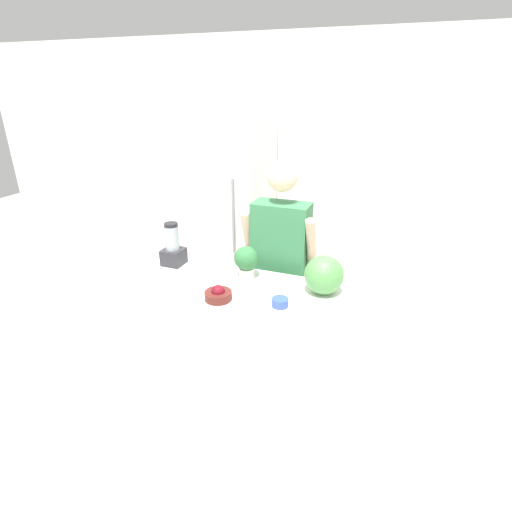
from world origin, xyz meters
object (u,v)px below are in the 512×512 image
(bowl_small_blue, at_px, (280,302))
(blender, at_px, (173,248))
(bowl_cherries, at_px, (218,294))
(bowl_cream, at_px, (252,294))
(person, at_px, (280,268))
(watermelon, at_px, (324,275))
(potted_plant, at_px, (246,260))
(refrigerator, at_px, (229,221))

(bowl_small_blue, height_order, blender, blender)
(bowl_cherries, bearing_deg, bowl_cream, 12.54)
(person, bearing_deg, bowl_small_blue, -72.51)
(watermelon, distance_m, potted_plant, 0.55)
(blender, height_order, potted_plant, blender)
(bowl_small_blue, bearing_deg, potted_plant, 138.83)
(bowl_small_blue, bearing_deg, blender, 161.72)
(watermelon, xyz_separation_m, bowl_cherries, (-0.59, -0.30, -0.10))
(refrigerator, bearing_deg, potted_plant, -59.88)
(bowl_small_blue, relative_size, blender, 0.32)
(person, distance_m, blender, 0.83)
(person, xyz_separation_m, bowl_small_blue, (0.21, -0.66, 0.09))
(bowl_cream, bearing_deg, person, 92.70)
(person, height_order, blender, person)
(refrigerator, height_order, person, refrigerator)
(potted_plant, bearing_deg, bowl_small_blue, -41.17)
(watermelon, height_order, bowl_cherries, watermelon)
(bowl_cream, bearing_deg, blender, 157.04)
(person, xyz_separation_m, bowl_cherries, (-0.18, -0.72, 0.10))
(person, xyz_separation_m, blender, (-0.72, -0.36, 0.20))
(person, height_order, potted_plant, person)
(person, height_order, bowl_cherries, person)
(bowl_cherries, distance_m, blender, 0.66)
(blender, relative_size, potted_plant, 1.42)
(bowl_cherries, xyz_separation_m, blender, (-0.54, 0.36, 0.10))
(blender, bearing_deg, bowl_cream, -22.96)
(watermelon, relative_size, potted_plant, 1.10)
(person, distance_m, bowl_cream, 0.69)
(bowl_cherries, bearing_deg, bowl_small_blue, 8.53)
(bowl_cherries, bearing_deg, blender, 146.14)
(refrigerator, relative_size, person, 1.12)
(bowl_small_blue, bearing_deg, bowl_cherries, -171.47)
(refrigerator, bearing_deg, bowl_cream, -60.41)
(person, relative_size, potted_plant, 7.38)
(person, relative_size, blender, 5.19)
(bowl_cherries, relative_size, blender, 0.53)
(refrigerator, height_order, blender, refrigerator)
(refrigerator, xyz_separation_m, bowl_cherries, (0.57, -1.41, 0.02))
(bowl_cream, distance_m, potted_plant, 0.36)
(refrigerator, xyz_separation_m, person, (0.75, -0.69, -0.08))
(person, distance_m, potted_plant, 0.43)
(refrigerator, xyz_separation_m, blender, (0.03, -1.05, 0.12))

